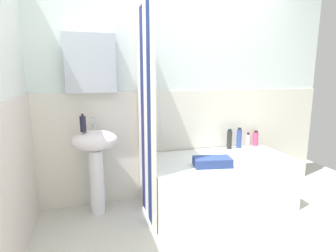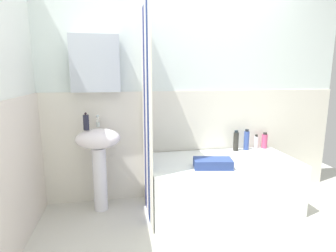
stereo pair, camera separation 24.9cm
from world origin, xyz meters
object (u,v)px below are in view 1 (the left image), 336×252
Objects in this scene: body_wash_bottle at (248,140)px; lotion_bottle at (239,138)px; bathtub at (218,181)px; towel_folded at (212,162)px; shampoo_bottle at (255,139)px; soap_dispenser at (83,124)px; sink at (96,153)px; conditioner_bottle at (229,139)px.

lotion_bottle is at bearing -170.40° from body_wash_bottle.
body_wash_bottle is at bearing 9.60° from lotion_bottle.
towel_folded is at bearing -129.12° from bathtub.
shampoo_bottle reaches higher than bathtub.
shampoo_bottle is (0.65, 0.31, 0.35)m from bathtub.
body_wash_bottle is at bearing 5.28° from soap_dispenser.
sink is 1.51m from conditioner_bottle.
shampoo_bottle is 0.99m from towel_folded.
conditioner_bottle reaches higher than bathtub.
soap_dispenser is at bearing -175.14° from conditioner_bottle.
lotion_bottle is 0.68× the size of towel_folded.
shampoo_bottle is (1.88, 0.13, -0.01)m from sink.
lotion_bottle is at bearing 40.97° from towel_folded.
body_wash_bottle is at bearing 4.32° from sink.
bathtub is 6.27× the size of lotion_bottle.
sink is 3.58× the size of lotion_bottle.
body_wash_bottle is (1.78, 0.13, -0.02)m from sink.
bathtub is 4.27× the size of towel_folded.
lotion_bottle is 0.78m from towel_folded.
conditioner_bottle is (1.61, 0.14, -0.29)m from soap_dispenser.
lotion_bottle reaches higher than conditioner_bottle.
soap_dispenser is 0.72× the size of lotion_bottle.
conditioner_bottle is at bearing -172.28° from body_wash_bottle.
soap_dispenser is at bearing 162.68° from towel_folded.
soap_dispenser reaches higher than sink.
bathtub is at bearing -154.29° from shampoo_bottle.
shampoo_bottle is at bearing 5.49° from conditioner_bottle.
conditioner_bottle reaches higher than shampoo_bottle.
conditioner_bottle is at bearing 45.29° from bathtub.
bathtub is 0.63m from lotion_bottle.
body_wash_bottle is at bearing 36.44° from towel_folded.
towel_folded is at bearing -147.25° from shampoo_bottle.
sink is 0.57× the size of bathtub.
conditioner_bottle is 0.67× the size of towel_folded.
bathtub is at bearing -5.98° from soap_dispenser.
conditioner_bottle is 0.68m from towel_folded.
soap_dispenser is at bearing -174.72° from body_wash_bottle.
lotion_bottle is (-0.13, -0.02, 0.04)m from body_wash_bottle.
towel_folded is (1.06, -0.40, -0.06)m from sink.
body_wash_bottle is 0.48× the size of towel_folded.
soap_dispenser reaches higher than bathtub.
sink reaches higher than conditioner_bottle.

